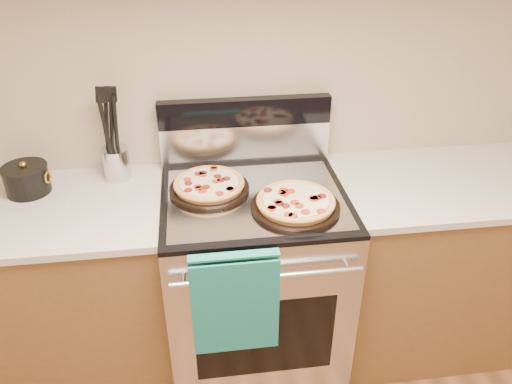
{
  "coord_description": "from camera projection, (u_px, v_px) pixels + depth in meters",
  "views": [
    {
      "loc": [
        -0.23,
        -0.08,
        1.98
      ],
      "look_at": [
        -0.01,
        1.55,
        0.99
      ],
      "focal_mm": 35.0,
      "sensor_mm": 36.0,
      "label": 1
    }
  ],
  "objects": [
    {
      "name": "pepperoni_pizza_back",
      "position": [
        209.0,
        185.0,
        2.05
      ],
      "size": [
        0.41,
        0.41,
        0.04
      ],
      "primitive_type": null,
      "rotation": [
        0.0,
        0.0,
        0.31
      ],
      "color": "#C7833C",
      "rests_on": "foil_sheet"
    },
    {
      "name": "foil_sheet",
      "position": [
        255.0,
        198.0,
        2.02
      ],
      "size": [
        0.7,
        0.55,
        0.01
      ],
      "primitive_type": "cube",
      "color": "gray",
      "rests_on": "cooktop"
    },
    {
      "name": "countertop_left",
      "position": [
        34.0,
        212.0,
        1.98
      ],
      "size": [
        1.02,
        0.64,
        0.03
      ],
      "primitive_type": "cube",
      "color": "beige",
      "rests_on": "cabinet_left"
    },
    {
      "name": "cabinet_left",
      "position": [
        57.0,
        297.0,
        2.21
      ],
      "size": [
        1.0,
        0.62,
        0.88
      ],
      "primitive_type": "cube",
      "color": "brown",
      "rests_on": "ground"
    },
    {
      "name": "oven_window",
      "position": [
        265.0,
        338.0,
        2.0
      ],
      "size": [
        0.56,
        0.01,
        0.4
      ],
      "primitive_type": "cube",
      "color": "black",
      "rests_on": "range_body"
    },
    {
      "name": "utensil_crock",
      "position": [
        117.0,
        163.0,
        2.15
      ],
      "size": [
        0.14,
        0.14,
        0.14
      ],
      "primitive_type": "cylinder",
      "rotation": [
        0.0,
        0.0,
        0.33
      ],
      "color": "silver",
      "rests_on": "countertop_left"
    },
    {
      "name": "pepperoni_pizza_front",
      "position": [
        296.0,
        203.0,
        1.93
      ],
      "size": [
        0.38,
        0.38,
        0.05
      ],
      "primitive_type": null,
      "rotation": [
        0.0,
        0.0,
        0.12
      ],
      "color": "#C7833C",
      "rests_on": "foil_sheet"
    },
    {
      "name": "dish_towel",
      "position": [
        235.0,
        301.0,
        1.82
      ],
      "size": [
        0.32,
        0.05,
        0.42
      ],
      "primitive_type": null,
      "color": "#197D7F",
      "rests_on": "oven_handle"
    },
    {
      "name": "range_body",
      "position": [
        254.0,
        283.0,
        2.28
      ],
      "size": [
        0.76,
        0.68,
        0.9
      ],
      "primitive_type": "cube",
      "color": "#B7B7BC",
      "rests_on": "ground"
    },
    {
      "name": "wall_back",
      "position": [
        243.0,
        66.0,
        2.12
      ],
      "size": [
        4.0,
        0.0,
        4.0
      ],
      "primitive_type": "plane",
      "rotation": [
        1.57,
        0.0,
        0.0
      ],
      "color": "tan",
      "rests_on": "ground"
    },
    {
      "name": "backsplash_lower",
      "position": [
        245.0,
        143.0,
        2.26
      ],
      "size": [
        0.76,
        0.06,
        0.18
      ],
      "primitive_type": "cube",
      "color": "silver",
      "rests_on": "cooktop"
    },
    {
      "name": "cooktop",
      "position": [
        254.0,
        197.0,
        2.05
      ],
      "size": [
        0.76,
        0.68,
        0.02
      ],
      "primitive_type": "cube",
      "color": "black",
      "rests_on": "range_body"
    },
    {
      "name": "oven_handle",
      "position": [
        268.0,
        277.0,
        1.78
      ],
      "size": [
        0.7,
        0.03,
        0.03
      ],
      "primitive_type": "cylinder",
      "rotation": [
        0.0,
        1.57,
        0.0
      ],
      "color": "silver",
      "rests_on": "range_body"
    },
    {
      "name": "saucepan",
      "position": [
        27.0,
        180.0,
        2.06
      ],
      "size": [
        0.21,
        0.21,
        0.11
      ],
      "primitive_type": "cylinder",
      "rotation": [
        0.0,
        0.0,
        -0.22
      ],
      "color": "black",
      "rests_on": "countertop_left"
    },
    {
      "name": "cabinet_right",
      "position": [
        433.0,
        264.0,
        2.41
      ],
      "size": [
        1.0,
        0.62,
        0.88
      ],
      "primitive_type": "cube",
      "color": "brown",
      "rests_on": "ground"
    },
    {
      "name": "countertop_right",
      "position": [
        452.0,
        182.0,
        2.18
      ],
      "size": [
        1.02,
        0.64,
        0.03
      ],
      "primitive_type": "cube",
      "color": "beige",
      "rests_on": "cabinet_right"
    },
    {
      "name": "backsplash_upper",
      "position": [
        245.0,
        112.0,
        2.18
      ],
      "size": [
        0.76,
        0.06,
        0.12
      ],
      "primitive_type": "cube",
      "color": "black",
      "rests_on": "backsplash_lower"
    }
  ]
}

